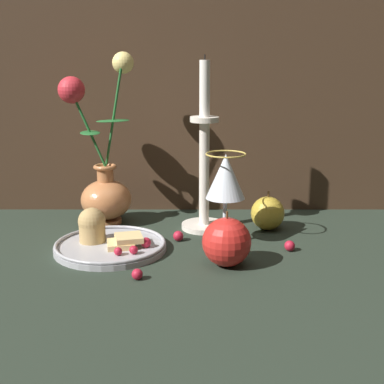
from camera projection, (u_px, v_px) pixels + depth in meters
The scene contains 10 objects.
ground_plane at pixel (164, 249), 0.97m from camera, with size 2.40×2.40×0.00m, color #232D23.
vase at pixel (101, 176), 1.09m from camera, with size 0.15×0.10×0.35m.
plate_with_pastries at pixel (105, 241), 0.96m from camera, with size 0.20×0.20×0.07m.
wine_glass at pixel (223, 180), 0.97m from camera, with size 0.07×0.07×0.17m.
candlestick at pixel (202, 170), 1.05m from camera, with size 0.09×0.09×0.34m.
apple_beside_vase at pixel (266, 213), 1.07m from camera, with size 0.07×0.07×0.08m.
apple_near_glass at pixel (225, 242), 0.88m from camera, with size 0.08×0.08×0.09m.
berry_near_plate at pixel (135, 274), 0.83m from camera, with size 0.02×0.02×0.02m, color #AD192D.
berry_front_center at pixel (288, 246), 0.96m from camera, with size 0.02×0.02×0.02m, color #AD192D.
berry_by_glass_stem at pixel (176, 236), 1.01m from camera, with size 0.02×0.02×0.02m, color #AD192D.
Camera 1 is at (0.05, -0.91, 0.34)m, focal length 50.00 mm.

